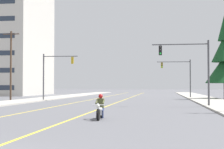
% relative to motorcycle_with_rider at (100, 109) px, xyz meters
% --- Properties ---
extents(lane_stripe_center, '(0.16, 100.00, 0.01)m').
position_rel_motorcycle_with_rider_xyz_m(lane_stripe_center, '(-1.65, 33.36, -0.58)').
color(lane_stripe_center, yellow).
rests_on(lane_stripe_center, ground).
extents(lane_stripe_left, '(0.16, 100.00, 0.01)m').
position_rel_motorcycle_with_rider_xyz_m(lane_stripe_left, '(-6.37, 33.36, -0.58)').
color(lane_stripe_left, yellow).
rests_on(lane_stripe_left, ground).
extents(sidewalk_kerb_right, '(4.40, 110.00, 0.14)m').
position_rel_motorcycle_with_rider_xyz_m(sidewalk_kerb_right, '(9.62, 28.36, -0.52)').
color(sidewalk_kerb_right, '#ADA89E').
rests_on(sidewalk_kerb_right, ground).
extents(sidewalk_kerb_left, '(4.40, 110.00, 0.14)m').
position_rel_motorcycle_with_rider_xyz_m(sidewalk_kerb_left, '(-13.49, 28.36, -0.52)').
color(sidewalk_kerb_left, '#ADA89E').
rests_on(sidewalk_kerb_left, ground).
extents(motorcycle_with_rider, '(0.70, 2.19, 1.46)m').
position_rel_motorcycle_with_rider_xyz_m(motorcycle_with_rider, '(0.00, 0.00, 0.00)').
color(motorcycle_with_rider, black).
rests_on(motorcycle_with_rider, ground).
extents(traffic_signal_near_right, '(5.30, 0.37, 6.20)m').
position_rel_motorcycle_with_rider_xyz_m(traffic_signal_near_right, '(6.33, 13.40, 3.54)').
color(traffic_signal_near_right, '#47474C').
rests_on(traffic_signal_near_right, ground).
extents(traffic_signal_near_left, '(4.65, 0.49, 6.20)m').
position_rel_motorcycle_with_rider_xyz_m(traffic_signal_near_left, '(-10.62, 24.67, 3.50)').
color(traffic_signal_near_left, '#47474C').
rests_on(traffic_signal_near_left, ground).
extents(traffic_signal_mid_right, '(5.42, 0.55, 6.20)m').
position_rel_motorcycle_with_rider_xyz_m(traffic_signal_mid_right, '(6.54, 37.57, 3.55)').
color(traffic_signal_mid_right, '#47474C').
rests_on(traffic_signal_mid_right, ground).
extents(utility_pole_left_near, '(2.33, 0.26, 9.58)m').
position_rel_motorcycle_with_rider_xyz_m(utility_pole_left_near, '(-17.25, 26.28, 4.43)').
color(utility_pole_left_near, '#4C3828').
rests_on(utility_pole_left_near, ground).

